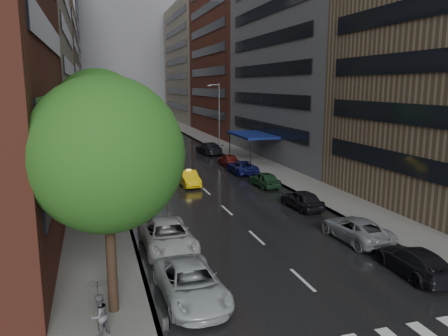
{
  "coord_description": "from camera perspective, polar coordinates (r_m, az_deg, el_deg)",
  "views": [
    {
      "loc": [
        -9.01,
        -13.19,
        8.99
      ],
      "look_at": [
        0.0,
        16.74,
        3.0
      ],
      "focal_mm": 35.0,
      "sensor_mm": 36.0,
      "label": 1
    }
  ],
  "objects": [
    {
      "name": "ped_black_umbrella",
      "position": [
        16.69,
        -16.09,
        -16.66
      ],
      "size": [
        0.97,
        0.98,
        2.09
      ],
      "color": "#58575D",
      "rests_on": "sidewalk_left"
    },
    {
      "name": "taxi",
      "position": [
        39.48,
        -4.63,
        -1.34
      ],
      "size": [
        1.52,
        4.16,
        1.36
      ],
      "primitive_type": "imported",
      "rotation": [
        0.0,
        0.0,
        0.02
      ],
      "color": "yellow",
      "rests_on": "ground"
    },
    {
      "name": "street_lamp_right",
      "position": [
        60.68,
        -0.72,
        6.97
      ],
      "size": [
        1.74,
        0.22,
        9.0
      ],
      "color": "gray",
      "rests_on": "sidewalk_right"
    },
    {
      "name": "tree_near",
      "position": [
        16.78,
        -15.16,
        1.67
      ],
      "size": [
        5.89,
        5.89,
        9.38
      ],
      "color": "#382619",
      "rests_on": "ground"
    },
    {
      "name": "sidewalk_right",
      "position": [
        66.31,
        -0.84,
        3.12
      ],
      "size": [
        4.0,
        140.0,
        0.15
      ],
      "primitive_type": "cube",
      "color": "gray",
      "rests_on": "ground"
    },
    {
      "name": "parked_cars_right",
      "position": [
        39.45,
        5.07,
        -1.31
      ],
      "size": [
        2.76,
        43.71,
        1.58
      ],
      "color": "black",
      "rests_on": "ground"
    },
    {
      "name": "road",
      "position": [
        64.46,
        -8.56,
        2.71
      ],
      "size": [
        14.0,
        140.0,
        0.01
      ],
      "primitive_type": "cube",
      "color": "black",
      "rests_on": "ground"
    },
    {
      "name": "tree_mid",
      "position": [
        32.14,
        -16.1,
        6.75
      ],
      "size": [
        6.35,
        6.35,
        10.12
      ],
      "color": "#382619",
      "rests_on": "ground"
    },
    {
      "name": "buildings_right",
      "position": [
        74.15,
        2.28,
        15.51
      ],
      "size": [
        8.05,
        109.1,
        36.0
      ],
      "color": "#937A5B",
      "rests_on": "ground"
    },
    {
      "name": "street_lamp_left",
      "position": [
        43.4,
        -15.03,
        5.06
      ],
      "size": [
        1.74,
        0.22,
        9.0
      ],
      "color": "gray",
      "rests_on": "sidewalk_left"
    },
    {
      "name": "ground",
      "position": [
        18.33,
        16.17,
        -18.99
      ],
      "size": [
        220.0,
        220.0,
        0.0
      ],
      "primitive_type": "plane",
      "color": "gray",
      "rests_on": "ground"
    },
    {
      "name": "awning",
      "position": [
        51.77,
        3.71,
        4.33
      ],
      "size": [
        4.0,
        8.0,
        3.12
      ],
      "color": "navy",
      "rests_on": "sidewalk_right"
    },
    {
      "name": "sidewalk_left",
      "position": [
        63.81,
        -16.59,
        2.36
      ],
      "size": [
        4.0,
        140.0,
        0.15
      ],
      "primitive_type": "cube",
      "color": "gray",
      "rests_on": "ground"
    },
    {
      "name": "tree_far",
      "position": [
        47.42,
        -16.32,
        6.39
      ],
      "size": [
        5.19,
        5.19,
        8.28
      ],
      "color": "#382619",
      "rests_on": "ground"
    },
    {
      "name": "parked_cars_left",
      "position": [
        26.26,
        -8.07,
        -7.53
      ],
      "size": [
        2.81,
        22.44,
        1.59
      ],
      "color": "#B4BBBF",
      "rests_on": "ground"
    },
    {
      "name": "building_far",
      "position": [
        131.68,
        -13.18,
        13.62
      ],
      "size": [
        40.0,
        14.0,
        32.0
      ],
      "primitive_type": "cube",
      "color": "slate",
      "rests_on": "ground"
    },
    {
      "name": "buildings_left",
      "position": [
        72.57,
        -22.27,
        15.6
      ],
      "size": [
        8.0,
        108.0,
        38.0
      ],
      "color": "maroon",
      "rests_on": "ground"
    }
  ]
}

